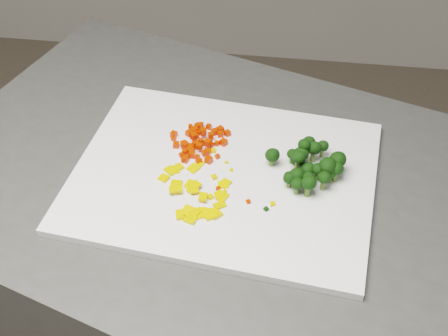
# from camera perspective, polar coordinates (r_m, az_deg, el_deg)

# --- Properties ---
(counter_block) EXTENTS (1.04, 0.87, 0.90)m
(counter_block) POSITION_cam_1_polar(r_m,az_deg,el_deg) (1.32, -0.83, -14.72)
(counter_block) COLOR #41413E
(counter_block) RESTS_ON ground
(cutting_board) EXTENTS (0.49, 0.40, 0.01)m
(cutting_board) POSITION_cam_1_polar(r_m,az_deg,el_deg) (0.95, 0.00, -0.70)
(cutting_board) COLOR white
(cutting_board) RESTS_ON counter_block
(carrot_pile) EXTENTS (0.10, 0.10, 0.03)m
(carrot_pile) POSITION_cam_1_polar(r_m,az_deg,el_deg) (0.99, -2.05, 2.78)
(carrot_pile) COLOR red
(carrot_pile) RESTS_ON cutting_board
(pepper_pile) EXTENTS (0.12, 0.12, 0.02)m
(pepper_pile) POSITION_cam_1_polar(r_m,az_deg,el_deg) (0.92, -2.89, -1.81)
(pepper_pile) COLOR yellow
(pepper_pile) RESTS_ON cutting_board
(broccoli_pile) EXTENTS (0.12, 0.12, 0.06)m
(broccoli_pile) POSITION_cam_1_polar(r_m,az_deg,el_deg) (0.94, 6.75, 1.16)
(broccoli_pile) COLOR black
(broccoli_pile) RESTS_ON cutting_board
(carrot_cube_0) EXTENTS (0.01, 0.01, 0.01)m
(carrot_cube_0) POSITION_cam_1_polar(r_m,az_deg,el_deg) (0.98, -2.96, 1.23)
(carrot_cube_0) COLOR red
(carrot_cube_0) RESTS_ON carrot_pile
(carrot_cube_1) EXTENTS (0.01, 0.01, 0.01)m
(carrot_cube_1) POSITION_cam_1_polar(r_m,az_deg,el_deg) (0.99, -1.18, 2.17)
(carrot_cube_1) COLOR red
(carrot_cube_1) RESTS_ON carrot_pile
(carrot_cube_2) EXTENTS (0.01, 0.01, 0.01)m
(carrot_cube_2) POSITION_cam_1_polar(r_m,az_deg,el_deg) (1.03, -1.41, 3.80)
(carrot_cube_2) COLOR red
(carrot_cube_2) RESTS_ON carrot_pile
(carrot_cube_3) EXTENTS (0.01, 0.01, 0.01)m
(carrot_cube_3) POSITION_cam_1_polar(r_m,az_deg,el_deg) (1.01, -3.14, 3.08)
(carrot_cube_3) COLOR red
(carrot_cube_3) RESTS_ON carrot_pile
(carrot_cube_4) EXTENTS (0.01, 0.01, 0.01)m
(carrot_cube_4) POSITION_cam_1_polar(r_m,az_deg,el_deg) (1.02, -0.34, 3.53)
(carrot_cube_4) COLOR red
(carrot_cube_4) RESTS_ON carrot_pile
(carrot_cube_5) EXTENTS (0.01, 0.01, 0.01)m
(carrot_cube_5) POSITION_cam_1_polar(r_m,az_deg,el_deg) (1.01, -2.52, 2.89)
(carrot_cube_5) COLOR red
(carrot_cube_5) RESTS_ON carrot_pile
(carrot_cube_6) EXTENTS (0.01, 0.01, 0.01)m
(carrot_cube_6) POSITION_cam_1_polar(r_m,az_deg,el_deg) (1.01, -2.76, 3.14)
(carrot_cube_6) COLOR red
(carrot_cube_6) RESTS_ON carrot_pile
(carrot_cube_7) EXTENTS (0.01, 0.01, 0.01)m
(carrot_cube_7) POSITION_cam_1_polar(r_m,az_deg,el_deg) (0.98, -3.64, 1.48)
(carrot_cube_7) COLOR red
(carrot_cube_7) RESTS_ON carrot_pile
(carrot_cube_8) EXTENTS (0.01, 0.01, 0.01)m
(carrot_cube_8) POSITION_cam_1_polar(r_m,az_deg,el_deg) (1.00, -1.92, 3.25)
(carrot_cube_8) COLOR red
(carrot_cube_8) RESTS_ON carrot_pile
(carrot_cube_9) EXTENTS (0.01, 0.01, 0.01)m
(carrot_cube_9) POSITION_cam_1_polar(r_m,az_deg,el_deg) (0.96, -2.38, 0.56)
(carrot_cube_9) COLOR red
(carrot_cube_9) RESTS_ON carrot_pile
(carrot_cube_10) EXTENTS (0.01, 0.01, 0.01)m
(carrot_cube_10) POSITION_cam_1_polar(r_m,az_deg,el_deg) (1.00, -3.68, 2.29)
(carrot_cube_10) COLOR red
(carrot_cube_10) RESTS_ON carrot_pile
(carrot_cube_11) EXTENTS (0.01, 0.01, 0.01)m
(carrot_cube_11) POSITION_cam_1_polar(r_m,az_deg,el_deg) (0.98, -3.02, 1.56)
(carrot_cube_11) COLOR red
(carrot_cube_11) RESTS_ON carrot_pile
(carrot_cube_12) EXTENTS (0.01, 0.01, 0.01)m
(carrot_cube_12) POSITION_cam_1_polar(r_m,az_deg,el_deg) (1.02, -2.68, 3.51)
(carrot_cube_12) COLOR red
(carrot_cube_12) RESTS_ON carrot_pile
(carrot_cube_13) EXTENTS (0.01, 0.01, 0.01)m
(carrot_cube_13) POSITION_cam_1_polar(r_m,az_deg,el_deg) (0.99, -4.40, 2.12)
(carrot_cube_13) COLOR red
(carrot_cube_13) RESTS_ON carrot_pile
(carrot_cube_14) EXTENTS (0.01, 0.01, 0.01)m
(carrot_cube_14) POSITION_cam_1_polar(r_m,az_deg,el_deg) (1.00, -2.72, 2.29)
(carrot_cube_14) COLOR red
(carrot_cube_14) RESTS_ON carrot_pile
(carrot_cube_15) EXTENTS (0.01, 0.01, 0.01)m
(carrot_cube_15) POSITION_cam_1_polar(r_m,az_deg,el_deg) (1.00, -2.75, 2.93)
(carrot_cube_15) COLOR red
(carrot_cube_15) RESTS_ON carrot_pile
(carrot_cube_16) EXTENTS (0.01, 0.01, 0.01)m
(carrot_cube_16) POSITION_cam_1_polar(r_m,az_deg,el_deg) (0.97, -2.19, 0.63)
(carrot_cube_16) COLOR red
(carrot_cube_16) RESTS_ON carrot_pile
(carrot_cube_17) EXTENTS (0.01, 0.01, 0.01)m
(carrot_cube_17) POSITION_cam_1_polar(r_m,az_deg,el_deg) (0.99, -3.68, 2.14)
(carrot_cube_17) COLOR red
(carrot_cube_17) RESTS_ON carrot_pile
(carrot_cube_18) EXTENTS (0.01, 0.01, 0.01)m
(carrot_cube_18) POSITION_cam_1_polar(r_m,az_deg,el_deg) (1.03, -2.10, 3.96)
(carrot_cube_18) COLOR red
(carrot_cube_18) RESTS_ON carrot_pile
(carrot_cube_19) EXTENTS (0.01, 0.01, 0.01)m
(carrot_cube_19) POSITION_cam_1_polar(r_m,az_deg,el_deg) (0.99, -3.11, 2.04)
(carrot_cube_19) COLOR red
(carrot_cube_19) RESTS_ON carrot_pile
(carrot_cube_20) EXTENTS (0.01, 0.01, 0.01)m
(carrot_cube_20) POSITION_cam_1_polar(r_m,az_deg,el_deg) (1.01, -0.35, 3.12)
(carrot_cube_20) COLOR red
(carrot_cube_20) RESTS_ON carrot_pile
(carrot_cube_21) EXTENTS (0.01, 0.01, 0.01)m
(carrot_cube_21) POSITION_cam_1_polar(r_m,az_deg,el_deg) (1.00, -2.31, 2.29)
(carrot_cube_21) COLOR red
(carrot_cube_21) RESTS_ON carrot_pile
(carrot_cube_22) EXTENTS (0.01, 0.01, 0.01)m
(carrot_cube_22) POSITION_cam_1_polar(r_m,az_deg,el_deg) (0.99, -3.11, 1.76)
(carrot_cube_22) COLOR red
(carrot_cube_22) RESTS_ON carrot_pile
(carrot_cube_23) EXTENTS (0.01, 0.01, 0.01)m
(carrot_cube_23) POSITION_cam_1_polar(r_m,az_deg,el_deg) (0.97, -3.47, 0.94)
(carrot_cube_23) COLOR red
(carrot_cube_23) RESTS_ON carrot_pile
(carrot_cube_24) EXTENTS (0.01, 0.01, 0.01)m
(carrot_cube_24) POSITION_cam_1_polar(r_m,az_deg,el_deg) (0.98, -1.54, 1.46)
(carrot_cube_24) COLOR red
(carrot_cube_24) RESTS_ON carrot_pile
(carrot_cube_25) EXTENTS (0.01, 0.01, 0.01)m
(carrot_cube_25) POSITION_cam_1_polar(r_m,az_deg,el_deg) (0.99, -2.72, 1.98)
(carrot_cube_25) COLOR red
(carrot_cube_25) RESTS_ON carrot_pile
(carrot_cube_26) EXTENTS (0.01, 0.01, 0.01)m
(carrot_cube_26) POSITION_cam_1_polar(r_m,az_deg,el_deg) (0.99, -2.56, 2.21)
(carrot_cube_26) COLOR red
(carrot_cube_26) RESTS_ON carrot_pile
(carrot_cube_27) EXTENTS (0.01, 0.01, 0.01)m
(carrot_cube_27) POSITION_cam_1_polar(r_m,az_deg,el_deg) (1.02, -3.12, 3.39)
(carrot_cube_27) COLOR red
(carrot_cube_27) RESTS_ON carrot_pile
(carrot_cube_28) EXTENTS (0.01, 0.01, 0.01)m
(carrot_cube_28) POSITION_cam_1_polar(r_m,az_deg,el_deg) (1.03, -2.28, 3.84)
(carrot_cube_28) COLOR red
(carrot_cube_28) RESTS_ON carrot_pile
(carrot_cube_29) EXTENTS (0.01, 0.01, 0.01)m
(carrot_cube_29) POSITION_cam_1_polar(r_m,az_deg,el_deg) (1.01, -1.95, 3.39)
(carrot_cube_29) COLOR red
(carrot_cube_29) RESTS_ON carrot_pile
(carrot_cube_30) EXTENTS (0.01, 0.01, 0.01)m
(carrot_cube_30) POSITION_cam_1_polar(r_m,az_deg,el_deg) (1.03, -3.08, 3.81)
(carrot_cube_30) COLOR red
(carrot_cube_30) RESTS_ON carrot_pile
(carrot_cube_31) EXTENTS (0.01, 0.01, 0.01)m
(carrot_cube_31) POSITION_cam_1_polar(r_m,az_deg,el_deg) (0.98, -3.92, 1.19)
(carrot_cube_31) COLOR red
(carrot_cube_31) RESTS_ON carrot_pile
(carrot_cube_32) EXTENTS (0.01, 0.01, 0.01)m
(carrot_cube_32) POSITION_cam_1_polar(r_m,az_deg,el_deg) (0.97, -3.58, 0.80)
(carrot_cube_32) COLOR red
(carrot_cube_32) RESTS_ON carrot_pile
(carrot_cube_33) EXTENTS (0.01, 0.01, 0.01)m
(carrot_cube_33) POSITION_cam_1_polar(r_m,az_deg,el_deg) (1.00, -0.66, 2.26)
(carrot_cube_33) COLOR red
(carrot_cube_33) RESTS_ON carrot_pile
(carrot_cube_34) EXTENTS (0.01, 0.01, 0.01)m
(carrot_cube_34) POSITION_cam_1_polar(r_m,az_deg,el_deg) (1.02, -0.24, 3.36)
(carrot_cube_34) COLOR red
(carrot_cube_34) RESTS_ON carrot_pile
(carrot_cube_35) EXTENTS (0.01, 0.01, 0.01)m
(carrot_cube_35) POSITION_cam_1_polar(r_m,az_deg,el_deg) (1.01, 0.31, 3.20)
(carrot_cube_35) COLOR red
(carrot_cube_35) RESTS_ON carrot_pile
(carrot_cube_36) EXTENTS (0.01, 0.01, 0.01)m
(carrot_cube_36) POSITION_cam_1_polar(r_m,az_deg,el_deg) (0.98, -3.08, 1.56)
(carrot_cube_36) COLOR red
(carrot_cube_36) RESTS_ON carrot_pile
(carrot_cube_37) EXTENTS (0.01, 0.01, 0.01)m
(carrot_cube_37) POSITION_cam_1_polar(r_m,az_deg,el_deg) (0.97, -0.61, 1.06)
(carrot_cube_37) COLOR red
(carrot_cube_37) RESTS_ON carrot_pile
(carrot_cube_38) EXTENTS (0.01, 0.01, 0.01)m
(carrot_cube_38) POSITION_cam_1_polar(r_m,az_deg,el_deg) (1.01, -4.64, 2.69)
(carrot_cube_38) COLOR red
(carrot_cube_38) RESTS_ON carrot_pile
(carrot_cube_39) EXTENTS (0.01, 0.01, 0.01)m
(carrot_cube_39) POSITION_cam_1_polar(r_m,az_deg,el_deg) (0.99, -2.10, 2.49)
(carrot_cube_39) COLOR red
(carrot_cube_39) RESTS_ON carrot_pile
(carrot_cube_40) EXTENTS (0.01, 0.01, 0.01)m
(carrot_cube_40) POSITION_cam_1_polar(r_m,az_deg,el_deg) (0.98, -2.25, 2.00)
(carrot_cube_40) COLOR red
(carrot_cube_40) RESTS_ON carrot_pile
(carrot_cube_41) EXTENTS (0.01, 0.01, 0.01)m
(carrot_cube_41) POSITION_cam_1_polar(r_m,az_deg,el_deg) (1.03, -2.46, 3.94)
(carrot_cube_41) COLOR red
(carrot_cube_41) RESTS_ON carrot_pile
(carrot_cube_42) EXTENTS (0.01, 0.01, 0.01)m
(carrot_cube_42) POSITION_cam_1_polar(r_m,az_deg,el_deg) (0.98, -1.26, 2.30)
(carrot_cube_42) COLOR red
(carrot_cube_42) RESTS_ON carrot_pile
(carrot_cube_43) EXTENTS (0.01, 0.01, 0.01)m
(carrot_cube_43) POSITION_cam_1_polar(r_m,az_deg,el_deg) (1.02, -3.23, 3.19)
(carrot_cube_43) COLOR red
(carrot_cube_43) RESTS_ON carrot_pile
(carrot_cube_44) EXTENTS (0.01, 0.01, 0.01)m
(carrot_cube_44) POSITION_cam_1_polar(r_m,az_deg,el_deg) (1.00, -1.23, 3.01)
(carrot_cube_44) COLOR red
(carrot_cube_44) RESTS_ON carrot_pile
(carrot_cube_45) EXTENTS (0.01, 0.01, 0.01)m
(carrot_cube_45) POSITION_cam_1_polar(r_m,az_deg,el_deg) (1.02, -2.35, 3.26)
(carrot_cube_45) COLOR red
(carrot_cube_45) RESTS_ON carrot_pile
(carrot_cube_46) EXTENTS (0.01, 0.01, 0.01)m
(carrot_cube_46) POSITION_cam_1_polar(r_m,az_deg,el_deg) (0.98, -1.53, 2.33)
(carrot_cube_46) COLOR red
(carrot_cube_46) RESTS_ON carrot_pile
(carrot_cube_47) EXTENTS (0.01, 0.01, 0.01)m
(carrot_cube_47) POSITION_cam_1_polar(r_m,az_deg,el_deg) (0.98, -1.81, 1.35)
(carrot_cube_47) COLOR red
(carrot_cube_47) RESTS_ON carrot_pile
(carrot_cube_48) EXTENTS (0.01, 0.01, 0.01)m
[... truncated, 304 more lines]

